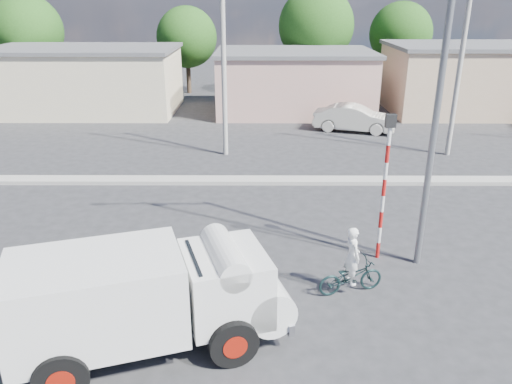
{
  "coord_description": "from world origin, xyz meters",
  "views": [
    {
      "loc": [
        -0.39,
        -11.76,
        7.32
      ],
      "look_at": [
        -0.46,
        3.55,
        1.3
      ],
      "focal_mm": 35.0,
      "sensor_mm": 36.0,
      "label": 1
    }
  ],
  "objects_px": {
    "traffic_pole": "(385,176)",
    "streetlight": "(433,94)",
    "bicycle": "(351,277)",
    "cyclist": "(351,266)",
    "car_cream": "(354,118)",
    "truck": "(152,296)"
  },
  "relations": [
    {
      "from": "truck",
      "to": "bicycle",
      "type": "height_order",
      "value": "truck"
    },
    {
      "from": "truck",
      "to": "cyclist",
      "type": "distance_m",
      "value": 5.24
    },
    {
      "from": "cyclist",
      "to": "car_cream",
      "type": "distance_m",
      "value": 17.28
    },
    {
      "from": "traffic_pole",
      "to": "streetlight",
      "type": "xyz_separation_m",
      "value": [
        0.94,
        -0.3,
        2.37
      ]
    },
    {
      "from": "cyclist",
      "to": "streetlight",
      "type": "relative_size",
      "value": 0.18
    },
    {
      "from": "bicycle",
      "to": "streetlight",
      "type": "distance_m",
      "value": 5.21
    },
    {
      "from": "car_cream",
      "to": "traffic_pole",
      "type": "relative_size",
      "value": 1.06
    },
    {
      "from": "car_cream",
      "to": "streetlight",
      "type": "distance_m",
      "value": 16.0
    },
    {
      "from": "bicycle",
      "to": "streetlight",
      "type": "height_order",
      "value": "streetlight"
    },
    {
      "from": "car_cream",
      "to": "streetlight",
      "type": "relative_size",
      "value": 0.51
    },
    {
      "from": "bicycle",
      "to": "streetlight",
      "type": "relative_size",
      "value": 0.2
    },
    {
      "from": "bicycle",
      "to": "cyclist",
      "type": "relative_size",
      "value": 1.12
    },
    {
      "from": "truck",
      "to": "bicycle",
      "type": "xyz_separation_m",
      "value": [
        4.7,
        2.26,
        -0.87
      ]
    },
    {
      "from": "bicycle",
      "to": "car_cream",
      "type": "distance_m",
      "value": 17.28
    },
    {
      "from": "cyclist",
      "to": "car_cream",
      "type": "height_order",
      "value": "cyclist"
    },
    {
      "from": "bicycle",
      "to": "cyclist",
      "type": "bearing_deg",
      "value": -0.0
    },
    {
      "from": "bicycle",
      "to": "streetlight",
      "type": "bearing_deg",
      "value": -68.5
    },
    {
      "from": "bicycle",
      "to": "streetlight",
      "type": "xyz_separation_m",
      "value": [
        2.09,
        1.59,
        4.49
      ]
    },
    {
      "from": "truck",
      "to": "streetlight",
      "type": "xyz_separation_m",
      "value": [
        6.79,
        3.86,
        3.62
      ]
    },
    {
      "from": "cyclist",
      "to": "streetlight",
      "type": "bearing_deg",
      "value": -68.5
    },
    {
      "from": "traffic_pole",
      "to": "car_cream",
      "type": "bearing_deg",
      "value": 82.6
    },
    {
      "from": "bicycle",
      "to": "car_cream",
      "type": "bearing_deg",
      "value": -26.18
    }
  ]
}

